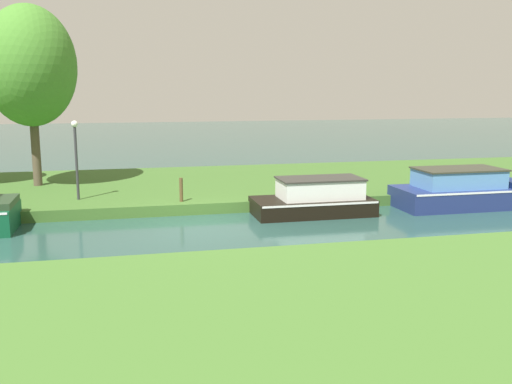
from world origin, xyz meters
The scene contains 9 objects.
ground_plane centered at (0.00, 0.00, 0.00)m, with size 120.00×120.00×0.00m, color #264B44.
riverbank_far centered at (0.00, 7.00, 0.20)m, with size 72.00×10.00×0.40m, color #3D6528.
riverbank_near centered at (0.00, -9.00, 0.20)m, with size 72.00×10.00×0.40m, color #426F2B.
navy_barge centered at (9.97, 1.20, 0.63)m, with size 4.93×2.26×1.50m.
black_narrowboat centered at (4.14, 1.20, 0.55)m, with size 4.27×2.03×1.32m.
willow_tree_centre centered at (-6.08, 7.44, 5.35)m, with size 3.73×4.47×7.43m.
lamp_post centered at (-4.18, 3.84, 2.23)m, with size 0.24×0.24×2.92m.
mooring_post_near centered at (-0.50, 2.60, 0.84)m, with size 0.13×0.13×0.87m, color brown.
mooring_post_far centered at (5.30, 2.60, 0.67)m, with size 0.14×0.14×0.53m, color #453D2A.
Camera 1 is at (-2.48, -18.13, 4.48)m, focal length 40.57 mm.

